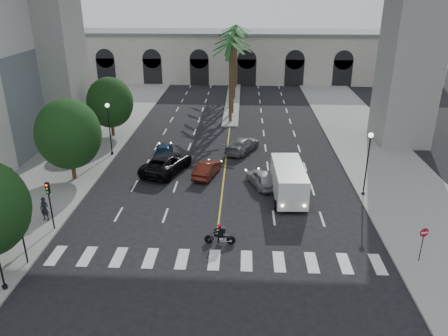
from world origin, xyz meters
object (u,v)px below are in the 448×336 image
traffic_signal_far (49,198)px  car_b (207,169)px  car_c (167,163)px  lamp_post_right (368,159)px  car_a (262,178)px  lamp_post_left_far (109,125)px  motorcycle_rider (221,235)px  car_d (242,145)px  pedestrian_b (12,179)px  traffic_signal_near (21,228)px  do_not_enter_sign (423,238)px  cargo_van (289,181)px  pedestrian_a (45,209)px  car_e (164,150)px

traffic_signal_far → car_b: (9.80, 9.88, -1.83)m
car_b → car_c: car_c is taller
lamp_post_right → car_a: (-8.10, 1.54, -2.52)m
lamp_post_left_far → motorcycle_rider: bearing=-53.2°
car_a → car_d: (-1.76, 8.26, 0.04)m
motorcycle_rider → pedestrian_b: size_ratio=1.06×
lamp_post_right → motorcycle_rider: 13.71m
traffic_signal_near → do_not_enter_sign: traffic_signal_near is taller
lamp_post_left_far → car_c: lamp_post_left_far is taller
lamp_post_left_far → traffic_signal_far: (0.10, -14.50, -0.71)m
motorcycle_rider → cargo_van: cargo_van is taller
car_a → pedestrian_a: bearing=2.3°
traffic_signal_near → car_a: 19.01m
traffic_signal_far → pedestrian_a: bearing=132.2°
cargo_van → pedestrian_a: 18.30m
motorcycle_rider → do_not_enter_sign: (12.21, -1.55, 1.09)m
traffic_signal_near → pedestrian_a: traffic_signal_near is taller
lamp_post_left_far → traffic_signal_near: size_ratio=1.47×
pedestrian_b → lamp_post_right: bearing=6.0°
cargo_van → pedestrian_b: cargo_van is taller
traffic_signal_near → pedestrian_a: bearing=101.7°
cargo_van → lamp_post_right: bearing=3.3°
car_a → car_c: car_c is taller
car_e → pedestrian_a: 14.70m
car_d → cargo_van: bearing=133.7°
lamp_post_left_far → car_d: size_ratio=1.05×
traffic_signal_near → car_b: 17.09m
car_c → traffic_signal_far: bearing=79.4°
motorcycle_rider → pedestrian_b: pedestrian_b is taller
car_c → pedestrian_b: pedestrian_b is taller
lamp_post_right → motorcycle_rider: (-11.09, -7.64, -2.55)m
car_b → cargo_van: size_ratio=0.66×
traffic_signal_near → do_not_enter_sign: size_ratio=1.51×
car_b → pedestrian_a: bearing=53.6°
lamp_post_right → cargo_van: (-6.11, -0.59, -1.75)m
car_c → lamp_post_left_far: bearing=-12.8°
car_d → car_e: size_ratio=1.27×
car_e → pedestrian_a: (-6.21, -13.32, 0.35)m
traffic_signal_far → car_c: (6.06, 10.71, -1.66)m
motorcycle_rider → pedestrian_a: pedestrian_a is taller
lamp_post_right → car_d: bearing=135.2°
lamp_post_left_far → car_b: bearing=-25.0°
car_b → car_d: car_d is taller
traffic_signal_near → car_a: size_ratio=0.89×
car_b → pedestrian_a: 13.93m
car_a → car_b: bearing=-42.3°
traffic_signal_near → pedestrian_a: 5.50m
lamp_post_right → pedestrian_a: lamp_post_right is taller
pedestrian_a → car_a: bearing=30.9°
car_d → do_not_enter_sign: do_not_enter_sign is taller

